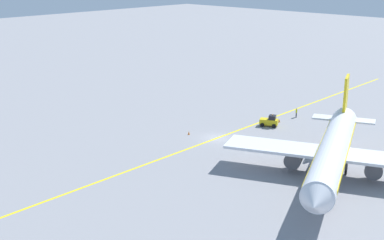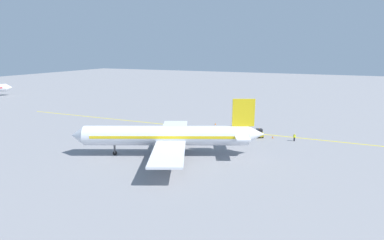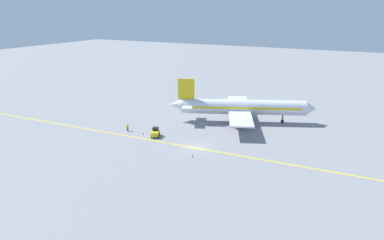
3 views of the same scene
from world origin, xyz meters
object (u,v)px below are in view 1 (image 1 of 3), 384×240
(airplane_at_gate, at_px, (334,150))
(baggage_tug_white, at_px, (270,121))
(traffic_cone_near_nose, at_px, (279,121))
(ground_crew_worker, at_px, (296,112))
(traffic_cone_mid_apron, at_px, (189,133))

(airplane_at_gate, xyz_separation_m, baggage_tug_white, (18.92, -12.82, -2.81))
(traffic_cone_near_nose, bearing_deg, airplane_at_gate, 140.09)
(ground_crew_worker, height_order, traffic_cone_near_nose, ground_crew_worker)
(airplane_at_gate, distance_m, traffic_cone_near_nose, 25.11)
(airplane_at_gate, xyz_separation_m, ground_crew_worker, (18.63, -20.54, -2.80))
(baggage_tug_white, relative_size, traffic_cone_mid_apron, 6.10)
(baggage_tug_white, bearing_deg, traffic_cone_mid_apron, 62.01)
(baggage_tug_white, height_order, traffic_cone_near_nose, baggage_tug_white)
(baggage_tug_white, xyz_separation_m, traffic_cone_near_nose, (0.16, -3.14, -0.63))
(airplane_at_gate, bearing_deg, traffic_cone_near_nose, -39.91)
(baggage_tug_white, relative_size, ground_crew_worker, 2.00)
(airplane_at_gate, height_order, ground_crew_worker, airplane_at_gate)
(ground_crew_worker, bearing_deg, traffic_cone_near_nose, 84.38)
(ground_crew_worker, relative_size, traffic_cone_near_nose, 3.05)
(airplane_at_gate, relative_size, ground_crew_worker, 20.13)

